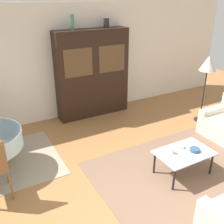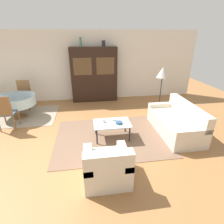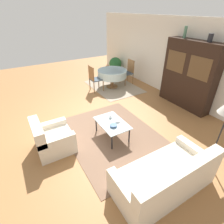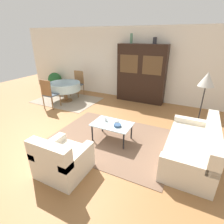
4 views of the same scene
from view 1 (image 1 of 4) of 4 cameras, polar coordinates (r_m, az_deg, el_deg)
ground_plane at (r=4.09m, az=7.49°, el=-20.25°), size 14.00×14.00×0.00m
wall_back at (r=6.36m, az=-11.53°, el=10.32°), size 10.00×0.06×2.70m
area_rug at (r=4.84m, az=14.53°, el=-12.66°), size 2.94×2.22×0.01m
coffee_table at (r=4.60m, az=15.40°, el=-8.86°), size 0.95×0.62×0.43m
display_cabinet at (r=6.46m, az=-4.27°, el=8.28°), size 1.79×0.41×2.11m
floor_lamp at (r=6.36m, az=20.16°, el=9.38°), size 0.38×0.38×1.59m
cup at (r=4.47m, az=12.93°, el=-8.24°), size 0.07×0.07×0.10m
bowl at (r=4.64m, az=17.56°, el=-7.86°), size 0.17×0.17×0.05m
bowl_small at (r=4.68m, az=14.78°, el=-7.27°), size 0.12×0.12×0.04m
vase_tall at (r=6.06m, az=-8.71°, el=18.78°), size 0.09×0.09×0.33m
vase_short at (r=6.41m, az=-1.23°, el=18.81°), size 0.13×0.13×0.21m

